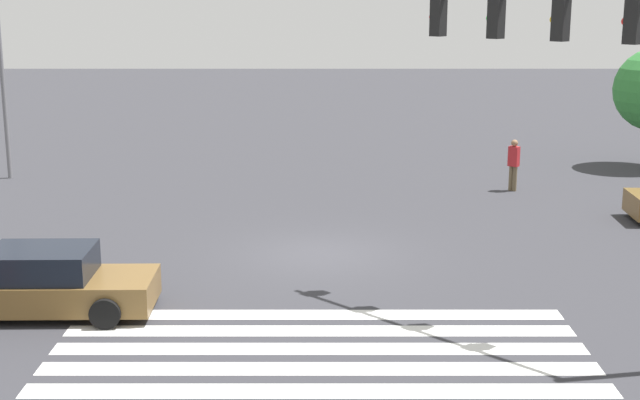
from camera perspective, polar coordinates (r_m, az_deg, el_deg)
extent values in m
plane|color=#333338|center=(23.78, 0.00, -3.51)|extent=(120.26, 120.26, 0.00)
cube|color=silver|center=(15.93, -0.01, -12.12)|extent=(10.46, 0.60, 0.01)
cube|color=silver|center=(16.79, -0.01, -10.74)|extent=(10.46, 0.60, 0.01)
cube|color=silver|center=(17.67, -0.01, -9.50)|extent=(10.46, 0.60, 0.01)
cube|color=silver|center=(18.55, -0.01, -8.37)|extent=(10.46, 0.60, 0.01)
cube|color=silver|center=(19.43, 0.00, -7.35)|extent=(10.46, 0.60, 0.01)
cube|color=black|center=(17.92, 19.45, 10.72)|extent=(0.40, 0.40, 0.84)
sphere|color=red|center=(17.99, 18.98, 10.76)|extent=(0.16, 0.16, 0.16)
cube|color=black|center=(18.63, 15.17, 11.07)|extent=(0.40, 0.40, 0.84)
sphere|color=gold|center=(18.71, 14.74, 11.10)|extent=(0.16, 0.16, 0.16)
cube|color=black|center=(19.44, 11.23, 11.33)|extent=(0.40, 0.40, 0.84)
sphere|color=green|center=(19.53, 10.83, 11.36)|extent=(0.16, 0.16, 0.16)
cube|color=black|center=(20.33, 7.60, 11.53)|extent=(0.40, 0.40, 0.84)
sphere|color=red|center=(20.43, 7.24, 11.55)|extent=(0.16, 0.16, 0.16)
cube|color=brown|center=(20.25, -16.95, -5.59)|extent=(4.59, 1.92, 0.65)
cube|color=black|center=(20.10, -17.41, -3.85)|extent=(2.21, 1.70, 0.63)
cylinder|color=black|center=(20.84, -12.45, -5.30)|extent=(0.65, 0.23, 0.65)
cylinder|color=black|center=(19.10, -13.56, -7.08)|extent=(0.65, 0.23, 0.65)
cylinder|color=brown|center=(32.00, 12.38, 1.34)|extent=(0.14, 0.14, 0.88)
cylinder|color=brown|center=(32.08, 12.13, 1.38)|extent=(0.14, 0.14, 0.88)
cube|color=#B22328|center=(31.89, 12.32, 2.75)|extent=(0.42, 0.40, 0.70)
sphere|color=#8C6647|center=(31.81, 12.36, 3.58)|extent=(0.24, 0.24, 0.24)
cylinder|color=slate|center=(35.00, -19.69, 7.98)|extent=(0.16, 0.16, 8.27)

